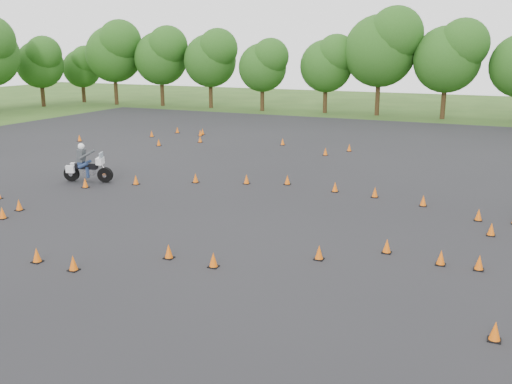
{
  "coord_description": "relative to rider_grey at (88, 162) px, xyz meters",
  "views": [
    {
      "loc": [
        8.54,
        -15.12,
        6.57
      ],
      "look_at": [
        0.0,
        4.0,
        1.2
      ],
      "focal_mm": 40.0,
      "sensor_mm": 36.0,
      "label": 1
    }
  ],
  "objects": [
    {
      "name": "treeline",
      "position": [
        12.05,
        28.05,
        3.65
      ],
      "size": [
        86.84,
        32.62,
        10.68
      ],
      "color": "#234F16",
      "rests_on": "ground"
    },
    {
      "name": "traffic_cones",
      "position": [
        10.03,
        -0.96,
        -0.75
      ],
      "size": [
        36.22,
        33.15,
        0.45
      ],
      "color": "#ED5E09",
      "rests_on": "asphalt_pad"
    },
    {
      "name": "rider_grey",
      "position": [
        0.0,
        0.0,
        0.0
      ],
      "size": [
        2.64,
        1.41,
        1.95
      ],
      "primitive_type": null,
      "rotation": [
        0.0,
        0.0,
        0.27
      ],
      "color": "#383C3F",
      "rests_on": "ground"
    },
    {
      "name": "asphalt_pad",
      "position": [
        10.38,
        -0.77,
        -0.97
      ],
      "size": [
        62.0,
        62.0,
        0.0
      ],
      "primitive_type": "plane",
      "color": "black",
      "rests_on": "ground"
    },
    {
      "name": "ground",
      "position": [
        10.38,
        -6.77,
        -0.98
      ],
      "size": [
        140.0,
        140.0,
        0.0
      ],
      "primitive_type": "plane",
      "color": "#2D5119",
      "rests_on": "ground"
    }
  ]
}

